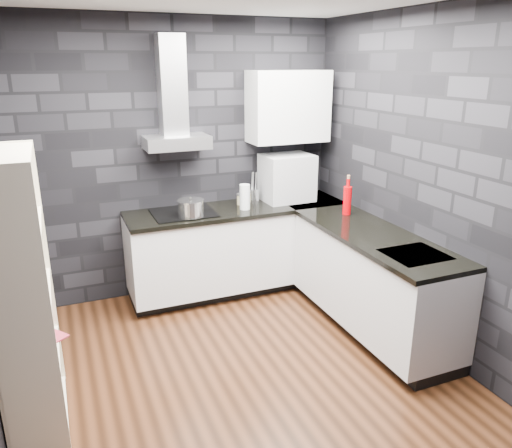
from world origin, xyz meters
TOP-DOWN VIEW (x-y plane):
  - ground at (0.00, 0.00)m, footprint 3.20×3.20m
  - wall_back at (0.00, 1.62)m, footprint 3.20×0.05m
  - wall_front at (0.00, -1.62)m, footprint 3.20×0.05m
  - wall_right at (1.62, 0.00)m, footprint 0.05×3.20m
  - toekick_back at (0.50, 1.34)m, footprint 2.18×0.50m
  - toekick_right at (1.34, 0.10)m, footprint 0.50×1.78m
  - counter_back_cab at (0.50, 1.30)m, footprint 2.20×0.60m
  - counter_right_cab at (1.30, 0.10)m, footprint 0.60×1.80m
  - counter_back_top at (0.50, 1.29)m, footprint 2.20×0.62m
  - counter_right_top at (1.29, 0.10)m, footprint 0.62×1.80m
  - counter_corner_top at (1.30, 1.30)m, footprint 0.62×0.62m
  - hood_body at (-0.05, 1.43)m, footprint 0.60×0.34m
  - hood_chimney at (-0.05, 1.50)m, footprint 0.24×0.20m
  - upper_cabinet at (1.10, 1.43)m, footprint 0.80×0.35m
  - cooktop at (-0.05, 1.30)m, footprint 0.58×0.50m
  - sink_rim at (1.30, -0.40)m, footprint 0.44×0.40m
  - pot at (-0.01, 1.15)m, footprint 0.27×0.27m
  - glass_vase at (0.55, 1.21)m, footprint 0.10×0.10m
  - storage_jar at (0.57, 1.38)m, footprint 0.10×0.10m
  - utensil_crock at (0.71, 1.39)m, footprint 0.12×0.12m
  - appliance_garage at (1.07, 1.36)m, footprint 0.51×0.40m
  - red_bottle at (1.38, 0.68)m, footprint 0.10×0.10m
  - bookshelf at (-1.42, -0.04)m, footprint 0.51×0.86m
  - fruit_bowl at (-1.42, -0.12)m, footprint 0.25×0.25m
  - book_red at (-1.40, 0.14)m, footprint 0.16×0.13m
  - book_second at (-1.45, 0.15)m, footprint 0.16×0.03m

SIDE VIEW (x-z plane):
  - ground at x=0.00m, z-range 0.00..0.00m
  - toekick_back at x=0.50m, z-range 0.00..0.10m
  - toekick_right at x=1.34m, z-range 0.00..0.10m
  - counter_back_cab at x=0.50m, z-range 0.10..0.86m
  - counter_right_cab at x=1.30m, z-range 0.10..0.86m
  - book_red at x=-1.40m, z-range 0.45..0.70m
  - book_second at x=-1.45m, z-range 0.49..0.70m
  - counter_back_top at x=0.50m, z-range 0.86..0.90m
  - counter_right_top at x=1.29m, z-range 0.86..0.90m
  - counter_corner_top at x=1.30m, z-range 0.86..0.90m
  - sink_rim at x=1.30m, z-range 0.89..0.90m
  - bookshelf at x=-1.42m, z-range 0.00..1.80m
  - cooktop at x=-0.05m, z-range 0.90..0.91m
  - fruit_bowl at x=-1.42m, z-range 0.91..0.96m
  - storage_jar at x=0.57m, z-range 0.90..1.00m
  - utensil_crock at x=0.71m, z-range 0.90..1.05m
  - pot at x=-0.01m, z-range 0.91..1.05m
  - glass_vase at x=0.55m, z-range 0.90..1.15m
  - red_bottle at x=1.38m, z-range 0.90..1.17m
  - appliance_garage at x=1.07m, z-range 0.87..1.38m
  - wall_back at x=0.00m, z-range 0.00..2.70m
  - wall_front at x=0.00m, z-range 0.00..2.70m
  - wall_right at x=1.62m, z-range 0.00..2.70m
  - hood_body at x=-0.05m, z-range 1.50..1.62m
  - upper_cabinet at x=1.10m, z-range 1.50..2.20m
  - hood_chimney at x=-0.05m, z-range 1.62..2.52m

